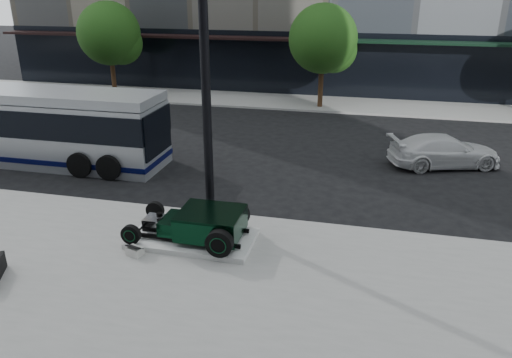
% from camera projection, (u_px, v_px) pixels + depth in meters
% --- Properties ---
extents(ground, '(120.00, 120.00, 0.00)m').
position_uv_depth(ground, '(247.00, 192.00, 17.39)').
color(ground, black).
rests_on(ground, ground).
extents(sidewalk_far, '(70.00, 4.00, 0.12)m').
position_uv_depth(sidewalk_far, '(305.00, 103.00, 30.03)').
color(sidewalk_far, gray).
rests_on(sidewalk_far, ground).
extents(street_trees, '(29.80, 3.80, 5.70)m').
position_uv_depth(street_trees, '(326.00, 41.00, 27.58)').
color(street_trees, black).
rests_on(street_trees, sidewalk_far).
extents(display_plinth, '(3.40, 1.80, 0.15)m').
position_uv_depth(display_plinth, '(193.00, 238.00, 13.85)').
color(display_plinth, silver).
rests_on(display_plinth, sidewalk_near).
extents(hot_rod, '(3.22, 2.00, 0.81)m').
position_uv_depth(hot_rod, '(203.00, 223.00, 13.60)').
color(hot_rod, black).
rests_on(hot_rod, display_plinth).
extents(info_plaque, '(0.46, 0.39, 0.31)m').
position_uv_depth(info_plaque, '(135.00, 251.00, 13.12)').
color(info_plaque, silver).
rests_on(info_plaque, sidewalk_near).
extents(lamppost, '(0.47, 0.47, 8.62)m').
position_uv_depth(lamppost, '(206.00, 89.00, 13.68)').
color(lamppost, black).
rests_on(lamppost, sidewalk_near).
extents(transit_bus, '(12.12, 2.88, 2.92)m').
position_uv_depth(transit_bus, '(19.00, 124.00, 20.12)').
color(transit_bus, '#A9ADB3').
rests_on(transit_bus, ground).
extents(white_sedan, '(4.66, 3.04, 1.26)m').
position_uv_depth(white_sedan, '(444.00, 151.00, 19.66)').
color(white_sedan, silver).
rests_on(white_sedan, ground).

